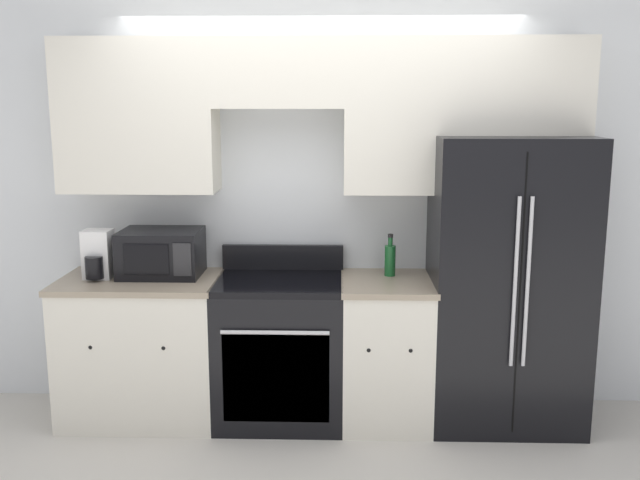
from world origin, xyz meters
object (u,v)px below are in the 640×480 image
(oven_range, at_px, (280,349))
(bottle, at_px, (390,259))
(refrigerator, at_px, (505,281))
(microwave, at_px, (161,253))

(oven_range, height_order, bottle, bottle)
(bottle, bearing_deg, refrigerator, -5.31)
(refrigerator, relative_size, bottle, 6.70)
(oven_range, distance_m, bottle, 0.89)
(refrigerator, bearing_deg, oven_range, -177.52)
(microwave, height_order, bottle, microwave)
(refrigerator, distance_m, bottle, 0.72)
(oven_range, bearing_deg, refrigerator, 2.48)
(oven_range, bearing_deg, bottle, 10.41)
(oven_range, relative_size, bottle, 4.00)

